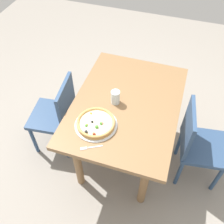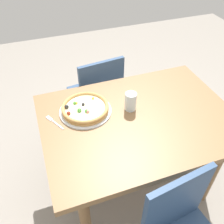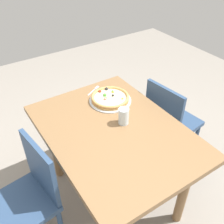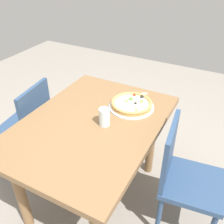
{
  "view_description": "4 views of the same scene",
  "coord_description": "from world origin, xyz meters",
  "px_view_note": "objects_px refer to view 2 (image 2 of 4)",
  "views": [
    {
      "loc": [
        -1.43,
        -0.33,
        2.32
      ],
      "look_at": [
        -0.15,
        0.08,
        0.77
      ],
      "focal_mm": 40.45,
      "sensor_mm": 36.0,
      "label": 1
    },
    {
      "loc": [
        -0.54,
        -1.02,
        1.82
      ],
      "look_at": [
        -0.15,
        0.08,
        0.77
      ],
      "focal_mm": 39.51,
      "sensor_mm": 36.0,
      "label": 2
    },
    {
      "loc": [
        1.14,
        -0.76,
        1.95
      ],
      "look_at": [
        -0.15,
        0.08,
        0.77
      ],
      "focal_mm": 41.54,
      "sensor_mm": 36.0,
      "label": 3
    },
    {
      "loc": [
        1.18,
        0.78,
        1.78
      ],
      "look_at": [
        -0.15,
        0.08,
        0.77
      ],
      "focal_mm": 40.7,
      "sensor_mm": 36.0,
      "label": 4
    }
  ],
  "objects_px": {
    "dining_table": "(138,129)",
    "chair_far": "(97,95)",
    "drinking_glass": "(131,101)",
    "pizza": "(85,108)",
    "plate": "(86,111)",
    "fork": "(54,121)"
  },
  "relations": [
    {
      "from": "dining_table",
      "to": "chair_far",
      "type": "distance_m",
      "value": 0.69
    },
    {
      "from": "drinking_glass",
      "to": "pizza",
      "type": "bearing_deg",
      "value": 166.11
    },
    {
      "from": "drinking_glass",
      "to": "plate",
      "type": "bearing_deg",
      "value": 166.05
    },
    {
      "from": "plate",
      "to": "fork",
      "type": "relative_size",
      "value": 2.2
    },
    {
      "from": "dining_table",
      "to": "drinking_glass",
      "type": "xyz_separation_m",
      "value": [
        -0.02,
        0.1,
        0.17
      ]
    },
    {
      "from": "pizza",
      "to": "fork",
      "type": "xyz_separation_m",
      "value": [
        -0.21,
        -0.03,
        -0.03
      ]
    },
    {
      "from": "dining_table",
      "to": "drinking_glass",
      "type": "distance_m",
      "value": 0.2
    },
    {
      "from": "dining_table",
      "to": "chair_far",
      "type": "relative_size",
      "value": 1.42
    },
    {
      "from": "chair_far",
      "to": "fork",
      "type": "bearing_deg",
      "value": -136.21
    },
    {
      "from": "dining_table",
      "to": "pizza",
      "type": "relative_size",
      "value": 4.02
    },
    {
      "from": "chair_far",
      "to": "plate",
      "type": "xyz_separation_m",
      "value": [
        -0.22,
        -0.49,
        0.29
      ]
    },
    {
      "from": "pizza",
      "to": "drinking_glass",
      "type": "xyz_separation_m",
      "value": [
        0.29,
        -0.07,
        0.03
      ]
    },
    {
      "from": "pizza",
      "to": "drinking_glass",
      "type": "distance_m",
      "value": 0.3
    },
    {
      "from": "plate",
      "to": "drinking_glass",
      "type": "distance_m",
      "value": 0.3
    },
    {
      "from": "chair_far",
      "to": "pizza",
      "type": "bearing_deg",
      "value": -120.49
    },
    {
      "from": "dining_table",
      "to": "plate",
      "type": "relative_size",
      "value": 3.63
    },
    {
      "from": "dining_table",
      "to": "fork",
      "type": "distance_m",
      "value": 0.55
    },
    {
      "from": "pizza",
      "to": "drinking_glass",
      "type": "bearing_deg",
      "value": -13.89
    },
    {
      "from": "plate",
      "to": "drinking_glass",
      "type": "relative_size",
      "value": 2.72
    },
    {
      "from": "plate",
      "to": "drinking_glass",
      "type": "xyz_separation_m",
      "value": [
        0.28,
        -0.07,
        0.06
      ]
    },
    {
      "from": "chair_far",
      "to": "drinking_glass",
      "type": "xyz_separation_m",
      "value": [
        0.07,
        -0.56,
        0.34
      ]
    },
    {
      "from": "fork",
      "to": "drinking_glass",
      "type": "height_order",
      "value": "drinking_glass"
    }
  ]
}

